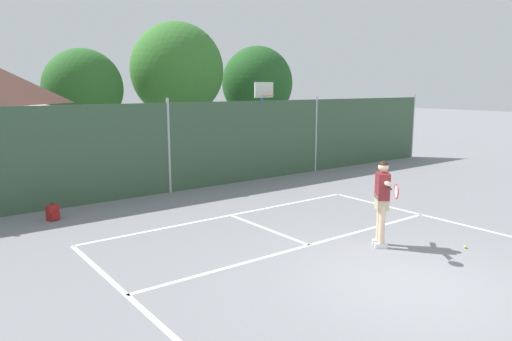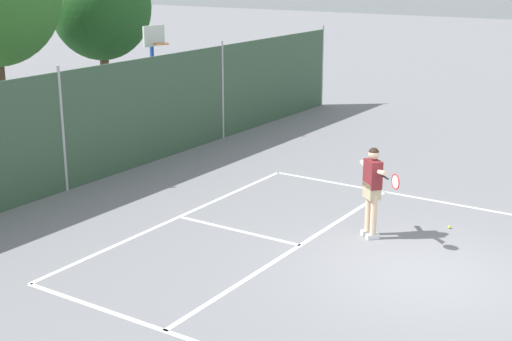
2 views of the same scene
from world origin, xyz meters
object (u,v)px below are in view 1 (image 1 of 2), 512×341
object	(u,v)px
basketball_hoop	(263,114)
tennis_player	(382,196)
backpack_red	(53,213)
tennis_ball	(465,247)

from	to	relation	value
basketball_hoop	tennis_player	size ratio (longest dim) A/B	1.91
basketball_hoop	tennis_player	world-z (taller)	basketball_hoop
basketball_hoop	backpack_red	size ratio (longest dim) A/B	7.67
tennis_player	backpack_red	size ratio (longest dim) A/B	4.01
tennis_ball	basketball_hoop	bearing A→B (deg)	76.97
tennis_player	backpack_red	world-z (taller)	tennis_player
tennis_ball	backpack_red	size ratio (longest dim) A/B	0.14
tennis_player	basketball_hoop	bearing A→B (deg)	67.45
tennis_ball	backpack_red	xyz separation A→B (m)	(-6.40, 7.52, 0.16)
basketball_hoop	tennis_ball	size ratio (longest dim) A/B	53.79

